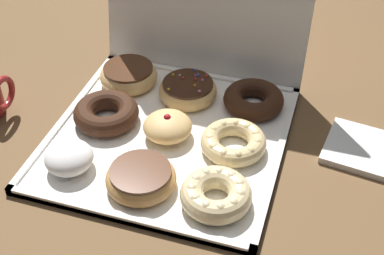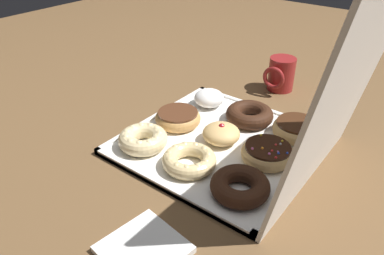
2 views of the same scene
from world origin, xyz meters
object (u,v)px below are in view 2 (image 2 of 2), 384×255
object	(u,v)px
jelly_filled_donut_4	(220,134)
chocolate_cake_ring_donut_3	(249,115)
chocolate_frosted_donut_1	(177,118)
chocolate_frosted_donut_6	(297,129)
cruller_donut_5	(188,159)
chocolate_cake_ring_donut_8	(240,186)
napkin_stack	(143,249)
cruller_donut_2	(143,139)
powdered_filled_donut_0	(209,98)
donut_box	(221,143)
sprinkle_donut_7	(267,153)
coffee_mug	(281,74)

from	to	relation	value
jelly_filled_donut_4	chocolate_cake_ring_donut_3	bearing A→B (deg)	176.67
chocolate_frosted_donut_1	chocolate_frosted_donut_6	xyz separation A→B (m)	(-0.13, 0.26, 0.00)
cruller_donut_5	chocolate_cake_ring_donut_8	bearing A→B (deg)	86.72
chocolate_frosted_donut_1	cruller_donut_5	distance (m)	0.18
chocolate_frosted_donut_1	napkin_stack	size ratio (longest dim) A/B	0.94
cruller_donut_2	chocolate_frosted_donut_6	size ratio (longest dim) A/B	0.98
powdered_filled_donut_0	chocolate_frosted_donut_1	world-z (taller)	powdered_filled_donut_0
donut_box	chocolate_frosted_donut_1	bearing A→B (deg)	-89.11
chocolate_frosted_donut_1	cruller_donut_2	distance (m)	0.12
jelly_filled_donut_4	sprinkle_donut_7	size ratio (longest dim) A/B	0.77
chocolate_frosted_donut_6	jelly_filled_donut_4	bearing A→B (deg)	-45.13
coffee_mug	napkin_stack	world-z (taller)	coffee_mug
powdered_filled_donut_0	napkin_stack	xyz separation A→B (m)	(0.47, 0.20, -0.03)
cruller_donut_5	coffee_mug	bearing A→B (deg)	-177.10
jelly_filled_donut_4	cruller_donut_5	bearing A→B (deg)	-0.09
sprinkle_donut_7	powdered_filled_donut_0	bearing A→B (deg)	-118.22
chocolate_frosted_donut_6	chocolate_cake_ring_donut_8	xyz separation A→B (m)	(0.26, -0.00, -0.00)
chocolate_frosted_donut_1	cruller_donut_2	world-z (taller)	cruller_donut_2
chocolate_frosted_donut_1	cruller_donut_2	size ratio (longest dim) A/B	1.01
cruller_donut_5	sprinkle_donut_7	xyz separation A→B (m)	(-0.12, 0.12, 0.00)
cruller_donut_2	chocolate_frosted_donut_6	xyz separation A→B (m)	(-0.26, 0.26, -0.00)
donut_box	jelly_filled_donut_4	bearing A→B (deg)	-34.86
chocolate_cake_ring_donut_8	jelly_filled_donut_4	bearing A→B (deg)	-134.01
cruller_donut_2	napkin_stack	size ratio (longest dim) A/B	0.93
sprinkle_donut_7	chocolate_cake_ring_donut_3	bearing A→B (deg)	-137.37
chocolate_frosted_donut_1	sprinkle_donut_7	world-z (taller)	sprinkle_donut_7
donut_box	chocolate_cake_ring_donut_8	xyz separation A→B (m)	(0.13, 0.13, 0.02)
cruller_donut_5	chocolate_frosted_donut_6	size ratio (longest dim) A/B	1.00
chocolate_cake_ring_donut_3	powdered_filled_donut_0	bearing A→B (deg)	-93.42
chocolate_cake_ring_donut_3	cruller_donut_5	distance (m)	0.24
coffee_mug	cruller_donut_2	bearing A→B (deg)	-12.02
chocolate_cake_ring_donut_8	coffee_mug	xyz separation A→B (m)	(-0.49, -0.16, 0.02)
jelly_filled_donut_4	coffee_mug	size ratio (longest dim) A/B	0.88
jelly_filled_donut_4	powdered_filled_donut_0	bearing A→B (deg)	-136.83
chocolate_frosted_donut_6	coffee_mug	world-z (taller)	coffee_mug
chocolate_cake_ring_donut_3	sprinkle_donut_7	world-z (taller)	sprinkle_donut_7
cruller_donut_2	sprinkle_donut_7	bearing A→B (deg)	116.28
powdered_filled_donut_0	jelly_filled_donut_4	size ratio (longest dim) A/B	0.93
powdered_filled_donut_0	napkin_stack	bearing A→B (deg)	23.10
chocolate_cake_ring_donut_8	chocolate_cake_ring_donut_3	bearing A→B (deg)	-153.84
powdered_filled_donut_0	cruller_donut_2	size ratio (longest dim) A/B	0.72
donut_box	chocolate_cake_ring_donut_3	distance (m)	0.12
cruller_donut_5	napkin_stack	bearing A→B (deg)	19.15
chocolate_cake_ring_donut_3	chocolate_frosted_donut_6	xyz separation A→B (m)	(-0.01, 0.13, 0.00)
chocolate_frosted_donut_1	napkin_stack	world-z (taller)	chocolate_frosted_donut_1
chocolate_frosted_donut_1	chocolate_cake_ring_donut_3	size ratio (longest dim) A/B	0.95
coffee_mug	napkin_stack	xyz separation A→B (m)	(0.70, 0.10, -0.05)
chocolate_cake_ring_donut_3	coffee_mug	distance (m)	0.24
donut_box	napkin_stack	size ratio (longest dim) A/B	3.39
chocolate_frosted_donut_6	donut_box	bearing A→B (deg)	-45.32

